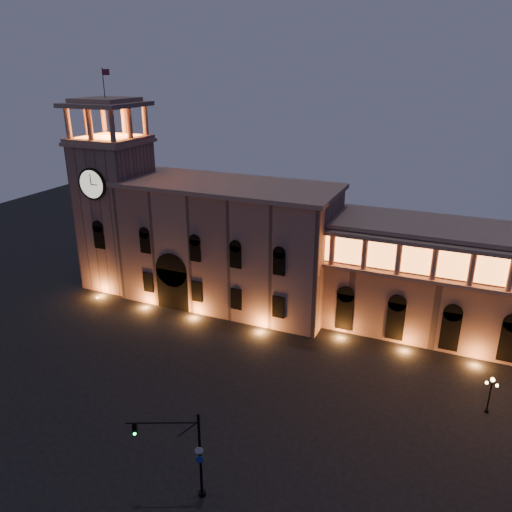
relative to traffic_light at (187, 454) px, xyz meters
name	(u,v)px	position (x,y,z in m)	size (l,w,h in m)	color
ground	(158,383)	(-11.02, 11.97, -4.22)	(160.00, 160.00, 0.00)	black
government_building	(228,244)	(-13.10, 33.90, 4.55)	(30.80, 12.80, 17.60)	#8B665B
clock_tower	(116,207)	(-31.52, 32.95, 8.28)	(9.80, 9.80, 32.40)	#8B665B
colonnade_wing	(485,287)	(20.98, 35.89, 3.11)	(40.60, 11.50, 14.50)	#866155
traffic_light	(187,454)	(0.00, 0.00, 0.00)	(5.43, 2.63, 8.04)	black
street_lamp_near	(490,392)	(22.16, 20.84, -1.81)	(1.40, 0.41, 4.05)	black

